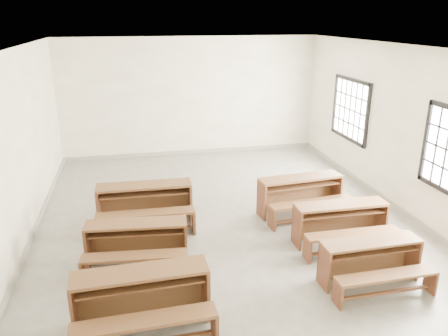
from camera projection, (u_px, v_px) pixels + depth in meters
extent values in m
plane|color=gray|center=(224.00, 216.00, 8.50)|extent=(8.50, 8.50, 0.00)
cube|color=silver|center=(224.00, 48.00, 7.46)|extent=(7.00, 8.50, 0.05)
cube|color=white|center=(191.00, 97.00, 11.88)|extent=(7.00, 0.05, 3.20)
cube|color=white|center=(320.00, 253.00, 4.08)|extent=(7.00, 0.05, 3.20)
cube|color=white|center=(21.00, 149.00, 7.28)|extent=(0.05, 8.50, 3.20)
cube|color=white|center=(395.00, 127.00, 8.67)|extent=(0.05, 8.50, 3.20)
cube|color=gray|center=(193.00, 152.00, 12.39)|extent=(7.00, 0.04, 0.10)
cube|color=gray|center=(34.00, 232.00, 7.79)|extent=(0.04, 8.50, 0.10)
cube|color=gray|center=(385.00, 199.00, 9.18)|extent=(0.04, 8.50, 0.10)
cube|color=black|center=(426.00, 141.00, 7.73)|extent=(0.06, 0.08, 1.46)
cube|color=white|center=(351.00, 109.00, 10.33)|extent=(0.02, 1.50, 1.30)
cube|color=black|center=(353.00, 80.00, 10.10)|extent=(0.06, 1.62, 0.08)
cube|color=black|center=(347.00, 138.00, 10.55)|extent=(0.06, 1.62, 0.08)
cube|color=black|center=(367.00, 117.00, 9.60)|extent=(0.06, 0.08, 1.46)
cube|color=black|center=(335.00, 103.00, 11.06)|extent=(0.06, 0.08, 1.46)
cube|color=brown|center=(140.00, 273.00, 5.33)|extent=(1.68, 0.47, 0.04)
cube|color=brown|center=(141.00, 290.00, 5.62)|extent=(1.67, 0.09, 0.71)
cube|color=brown|center=(74.00, 309.00, 5.26)|extent=(0.05, 0.42, 0.71)
cube|color=brown|center=(206.00, 289.00, 5.64)|extent=(0.05, 0.42, 0.71)
cube|color=brown|center=(141.00, 284.00, 5.35)|extent=(1.56, 0.36, 0.02)
cube|color=brown|center=(145.00, 321.00, 4.96)|extent=(1.68, 0.34, 0.04)
cube|color=brown|center=(215.00, 325.00, 5.22)|extent=(0.05, 0.29, 0.40)
cube|color=brown|center=(136.00, 224.00, 6.70)|extent=(1.58, 0.54, 0.04)
cube|color=brown|center=(138.00, 238.00, 6.98)|extent=(1.55, 0.20, 0.66)
cube|color=brown|center=(88.00, 246.00, 6.74)|extent=(0.08, 0.39, 0.66)
cube|color=brown|center=(186.00, 241.00, 6.90)|extent=(0.08, 0.39, 0.66)
cube|color=brown|center=(136.00, 232.00, 6.73)|extent=(1.46, 0.44, 0.02)
cube|color=brown|center=(135.00, 256.00, 6.35)|extent=(1.57, 0.43, 0.04)
cube|color=brown|center=(83.00, 271.00, 6.34)|extent=(0.07, 0.27, 0.37)
cube|color=brown|center=(187.00, 265.00, 6.50)|extent=(0.07, 0.27, 0.37)
cube|color=brown|center=(136.00, 273.00, 6.45)|extent=(1.43, 0.19, 0.04)
cube|color=brown|center=(144.00, 185.00, 8.00)|extent=(1.74, 0.48, 0.04)
cube|color=brown|center=(145.00, 201.00, 8.31)|extent=(1.73, 0.09, 0.73)
cube|color=brown|center=(99.00, 208.00, 7.98)|extent=(0.06, 0.43, 0.73)
cube|color=brown|center=(190.00, 201.00, 8.28)|extent=(0.06, 0.43, 0.73)
cube|color=brown|center=(144.00, 193.00, 8.03)|extent=(1.61, 0.37, 0.02)
cube|color=brown|center=(145.00, 213.00, 7.62)|extent=(1.74, 0.35, 0.04)
cube|color=brown|center=(97.00, 229.00, 7.55)|extent=(0.05, 0.30, 0.41)
cube|color=brown|center=(194.00, 221.00, 7.84)|extent=(0.05, 0.30, 0.41)
cube|color=brown|center=(147.00, 230.00, 7.73)|extent=(1.60, 0.10, 0.04)
cube|color=brown|center=(372.00, 242.00, 6.24)|extent=(1.46, 0.39, 0.04)
cube|color=brown|center=(363.00, 256.00, 6.50)|extent=(1.46, 0.06, 0.62)
cube|color=brown|center=(324.00, 268.00, 6.20)|extent=(0.04, 0.37, 0.62)
cube|color=brown|center=(412.00, 256.00, 6.50)|extent=(0.04, 0.37, 0.62)
cube|color=brown|center=(371.00, 250.00, 6.26)|extent=(1.35, 0.29, 0.02)
cube|color=brown|center=(387.00, 275.00, 5.92)|extent=(1.46, 0.28, 0.04)
cube|color=brown|center=(338.00, 295.00, 5.83)|extent=(0.04, 0.26, 0.35)
cube|color=brown|center=(430.00, 281.00, 6.13)|extent=(0.04, 0.26, 0.35)
cube|color=brown|center=(385.00, 293.00, 6.01)|extent=(1.35, 0.07, 0.04)
cube|color=brown|center=(341.00, 205.00, 7.34)|extent=(1.59, 0.41, 0.04)
cube|color=brown|center=(335.00, 219.00, 7.62)|extent=(1.58, 0.06, 0.67)
cube|color=brown|center=(297.00, 228.00, 7.31)|extent=(0.04, 0.40, 0.67)
cube|color=brown|center=(381.00, 220.00, 7.61)|extent=(0.04, 0.40, 0.67)
cube|color=brown|center=(341.00, 213.00, 7.37)|extent=(1.47, 0.31, 0.02)
cube|color=brown|center=(353.00, 234.00, 6.99)|extent=(1.58, 0.29, 0.04)
cube|color=brown|center=(307.00, 250.00, 6.91)|extent=(0.04, 0.28, 0.38)
cube|color=brown|center=(395.00, 240.00, 7.21)|extent=(0.04, 0.28, 0.38)
cube|color=brown|center=(352.00, 250.00, 7.09)|extent=(1.46, 0.07, 0.04)
cube|color=brown|center=(301.00, 178.00, 8.47)|extent=(1.69, 0.56, 0.04)
cube|color=brown|center=(295.00, 192.00, 8.76)|extent=(1.65, 0.19, 0.70)
cube|color=brown|center=(262.00, 200.00, 8.36)|extent=(0.08, 0.42, 0.70)
cube|color=brown|center=(336.00, 191.00, 8.82)|extent=(0.08, 0.42, 0.70)
cube|color=brown|center=(301.00, 185.00, 8.49)|extent=(1.56, 0.45, 0.02)
cube|color=brown|center=(312.00, 203.00, 8.11)|extent=(1.68, 0.44, 0.04)
cube|color=brown|center=(272.00, 219.00, 7.95)|extent=(0.07, 0.29, 0.39)
cube|color=brown|center=(349.00, 208.00, 8.41)|extent=(0.07, 0.29, 0.39)
cube|color=brown|center=(311.00, 218.00, 8.21)|extent=(1.53, 0.19, 0.04)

